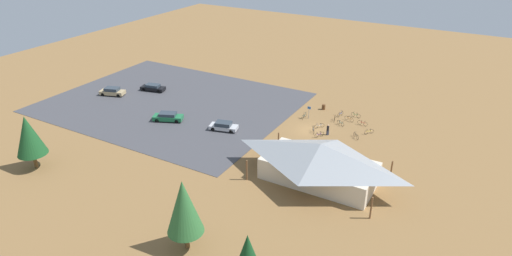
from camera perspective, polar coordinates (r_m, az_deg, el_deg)
The scene contains 24 objects.
ground at distance 68.40m, azimuth 7.13°, elevation -0.30°, with size 160.00×160.00×0.00m, color olive.
parking_lot_asphalt at distance 79.58m, azimuth -10.98°, elevation 3.34°, with size 42.29×33.46×0.05m, color #424247.
bike_pavilion at distance 54.56m, azimuth 8.38°, elevation -4.23°, with size 16.25×9.18×5.23m.
trash_bin at distance 76.00m, azimuth 8.89°, elevation 2.75°, with size 0.60×0.60×0.90m, color brown.
lot_sign at distance 71.87m, azimuth 6.99°, elevation 2.30°, with size 0.56×0.08×2.20m.
pine_mideast at distance 62.99m, azimuth -27.76°, elevation -0.88°, with size 3.81×3.81×7.53m.
pine_far_east at distance 42.96m, azimuth -9.48°, elevation -10.20°, with size 3.69×3.69×8.00m.
bicycle_orange_lone_east at distance 72.45m, azimuth 12.15°, elevation 1.20°, with size 1.70×0.68×0.85m.
bicycle_teal_by_bin at distance 70.71m, azimuth 11.07°, elevation 0.63°, with size 1.46×0.85×0.78m.
bicycle_black_yard_front at distance 67.14m, azimuth 13.05°, elevation -0.99°, with size 1.22×1.35×0.80m.
bicycle_green_yard_left at distance 74.09m, azimuth 13.00°, elevation 1.67°, with size 1.71×0.50×0.83m.
bicycle_silver_yard_center at distance 67.73m, azimuth 7.58°, elevation -0.23°, with size 0.94×1.62×0.89m.
bicycle_red_near_porch at distance 71.40m, azimuth 13.84°, elevation 0.62°, with size 1.73×0.48×0.84m.
bicycle_blue_back_row at distance 73.88m, azimuth 11.05°, elevation 1.80°, with size 0.54×1.70×0.89m.
bicycle_purple_edge_north at distance 66.36m, azimuth 8.32°, elevation -0.88°, with size 0.90×1.52×0.89m.
bicycle_white_lone_west at distance 69.24m, azimuth 8.34°, elevation 0.29°, with size 1.12×1.39×0.84m.
bicycle_yellow_yard_right at distance 68.86m, azimuth 14.65°, elevation -0.47°, with size 1.09×1.39×0.82m.
bicycle_orange_near_sign at distance 72.09m, azimuth 10.30°, elevation 1.23°, with size 0.58×1.66×0.81m.
bicycle_teal_trailside at distance 72.27m, azimuth 6.35°, elevation 1.58°, with size 0.48×1.78×0.89m.
car_silver_end_stall at distance 67.79m, azimuth -4.29°, elevation 0.26°, with size 4.70×2.86×1.36m.
car_black_inner_stall at distance 85.52m, azimuth -13.42°, elevation 5.21°, with size 4.92×2.71×1.28m.
car_green_far_end at distance 72.12m, azimuth -11.51°, elevation 1.47°, with size 5.14×3.62×1.42m.
car_tan_back_corner at distance 85.39m, azimuth -18.39°, elevation 4.60°, with size 4.92×3.24×1.48m.
visitor_by_pavilion at distance 66.99m, azimuth 9.44°, elevation -0.20°, with size 0.38×0.40×1.73m.
Camera 1 is at (-22.55, 57.05, 30.27)m, focal length 30.38 mm.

